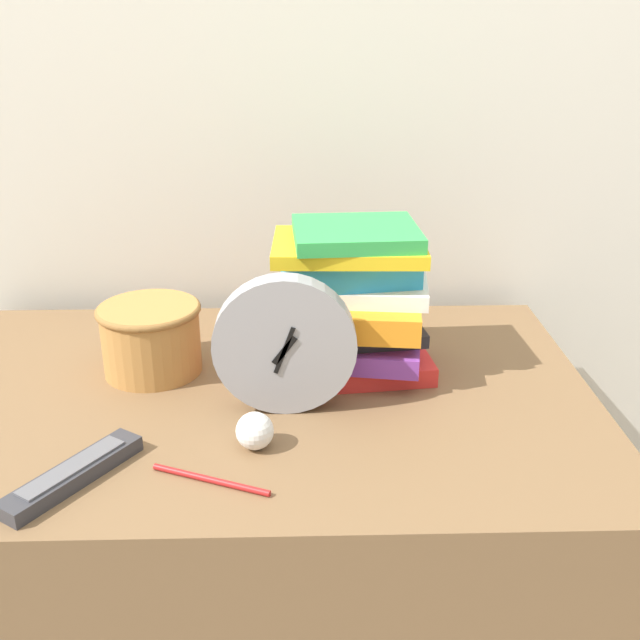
{
  "coord_description": "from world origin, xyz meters",
  "views": [
    {
      "loc": [
        0.07,
        -0.66,
        1.29
      ],
      "look_at": [
        0.1,
        0.35,
        0.86
      ],
      "focal_mm": 42.0,
      "sensor_mm": 36.0,
      "label": 1
    }
  ],
  "objects_px": {
    "crumpled_paper_ball": "(255,431)",
    "pen": "(211,480)",
    "desk_clock": "(285,345)",
    "book_stack": "(356,302)",
    "tv_remote": "(73,474)",
    "basket": "(151,336)"
  },
  "relations": [
    {
      "from": "desk_clock",
      "to": "pen",
      "type": "bearing_deg",
      "value": -116.55
    },
    {
      "from": "book_stack",
      "to": "basket",
      "type": "xyz_separation_m",
      "value": [
        -0.32,
        -0.0,
        -0.05
      ]
    },
    {
      "from": "desk_clock",
      "to": "crumpled_paper_ball",
      "type": "height_order",
      "value": "desk_clock"
    },
    {
      "from": "desk_clock",
      "to": "book_stack",
      "type": "relative_size",
      "value": 0.8
    },
    {
      "from": "basket",
      "to": "tv_remote",
      "type": "height_order",
      "value": "basket"
    },
    {
      "from": "tv_remote",
      "to": "crumpled_paper_ball",
      "type": "relative_size",
      "value": 3.66
    },
    {
      "from": "crumpled_paper_ball",
      "to": "pen",
      "type": "xyz_separation_m",
      "value": [
        -0.05,
        -0.08,
        -0.02
      ]
    },
    {
      "from": "tv_remote",
      "to": "pen",
      "type": "height_order",
      "value": "tv_remote"
    },
    {
      "from": "desk_clock",
      "to": "book_stack",
      "type": "bearing_deg",
      "value": 49.85
    },
    {
      "from": "basket",
      "to": "tv_remote",
      "type": "xyz_separation_m",
      "value": [
        -0.04,
        -0.3,
        -0.05
      ]
    },
    {
      "from": "tv_remote",
      "to": "basket",
      "type": "bearing_deg",
      "value": 81.46
    },
    {
      "from": "tv_remote",
      "to": "crumpled_paper_ball",
      "type": "distance_m",
      "value": 0.23
    },
    {
      "from": "desk_clock",
      "to": "tv_remote",
      "type": "height_order",
      "value": "desk_clock"
    },
    {
      "from": "desk_clock",
      "to": "crumpled_paper_ball",
      "type": "distance_m",
      "value": 0.13
    },
    {
      "from": "crumpled_paper_ball",
      "to": "book_stack",
      "type": "bearing_deg",
      "value": 57.34
    },
    {
      "from": "book_stack",
      "to": "tv_remote",
      "type": "relative_size",
      "value": 1.36
    },
    {
      "from": "basket",
      "to": "crumpled_paper_ball",
      "type": "bearing_deg",
      "value": -52.86
    },
    {
      "from": "book_stack",
      "to": "basket",
      "type": "bearing_deg",
      "value": -179.67
    },
    {
      "from": "crumpled_paper_ball",
      "to": "pen",
      "type": "height_order",
      "value": "crumpled_paper_ball"
    },
    {
      "from": "desk_clock",
      "to": "tv_remote",
      "type": "distance_m",
      "value": 0.32
    },
    {
      "from": "book_stack",
      "to": "crumpled_paper_ball",
      "type": "bearing_deg",
      "value": -122.66
    },
    {
      "from": "desk_clock",
      "to": "pen",
      "type": "height_order",
      "value": "desk_clock"
    }
  ]
}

